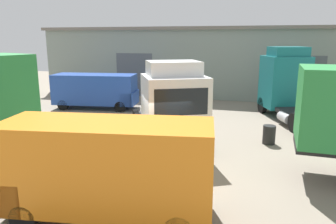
% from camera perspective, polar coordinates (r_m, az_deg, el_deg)
% --- Properties ---
extents(ground_plane, '(60.00, 60.00, 0.00)m').
position_cam_1_polar(ground_plane, '(13.28, -1.55, -8.68)').
color(ground_plane, gray).
extents(warehouse_building, '(30.47, 9.19, 5.73)m').
position_cam_1_polar(warehouse_building, '(30.41, 8.98, 8.91)').
color(warehouse_building, gray).
rests_on(warehouse_building, ground_plane).
extents(tractor_unit_white, '(5.31, 7.08, 3.93)m').
position_cam_1_polar(tractor_unit_white, '(14.21, 0.70, 0.48)').
color(tractor_unit_white, silver).
rests_on(tractor_unit_white, ground_plane).
extents(delivery_van_blue, '(5.96, 2.83, 2.40)m').
position_cam_1_polar(delivery_van_blue, '(23.35, -12.21, 3.79)').
color(delivery_van_blue, '#2347A3').
rests_on(delivery_van_blue, ground_plane).
extents(tractor_unit_teal, '(4.69, 7.13, 4.32)m').
position_cam_1_polar(tractor_unit_teal, '(21.68, 20.09, 4.53)').
color(tractor_unit_teal, '#197075').
rests_on(tractor_unit_teal, ground_plane).
extents(delivery_van_orange, '(5.93, 2.86, 2.72)m').
position_cam_1_polar(delivery_van_orange, '(9.08, -11.39, -9.38)').
color(delivery_van_orange, orange).
rests_on(delivery_van_orange, ground_plane).
extents(oil_drum, '(0.58, 0.58, 0.88)m').
position_cam_1_polar(oil_drum, '(16.02, 17.19, -3.80)').
color(oil_drum, black).
rests_on(oil_drum, ground_plane).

